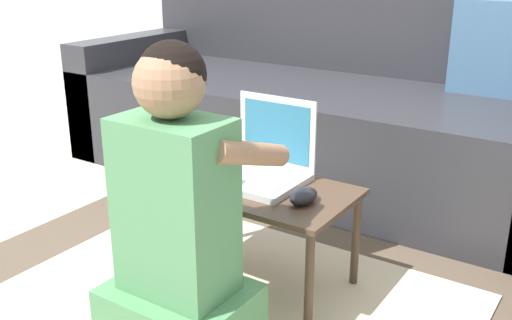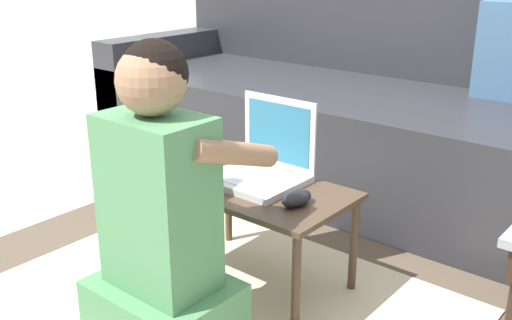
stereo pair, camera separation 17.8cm
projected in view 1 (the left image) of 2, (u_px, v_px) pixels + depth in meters
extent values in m
plane|color=beige|center=(227.00, 279.00, 1.86)|extent=(16.00, 16.00, 0.00)
cube|color=brown|center=(221.00, 311.00, 1.68)|extent=(1.78, 1.42, 0.01)
cube|color=beige|center=(221.00, 310.00, 1.68)|extent=(1.28, 1.03, 0.00)
cube|color=#2D2D33|center=(313.00, 129.00, 2.65)|extent=(2.18, 0.90, 0.43)
cube|color=#2D2D33|center=(352.00, 19.00, 2.78)|extent=(2.18, 0.20, 0.46)
cube|color=#2D2D33|center=(145.00, 87.00, 3.15)|extent=(0.16, 0.90, 0.55)
cube|color=#426689|center=(502.00, 48.00, 2.29)|extent=(0.36, 0.14, 0.36)
cube|color=#4C3828|center=(260.00, 190.00, 1.74)|extent=(0.54, 0.33, 0.02)
cylinder|color=#4C3828|center=(166.00, 236.00, 1.80)|extent=(0.02, 0.02, 0.30)
cylinder|color=#4C3828|center=(309.00, 283.00, 1.55)|extent=(0.02, 0.02, 0.30)
cylinder|color=#4C3828|center=(222.00, 204.00, 2.03)|extent=(0.02, 0.02, 0.30)
cylinder|color=#4C3828|center=(356.00, 241.00, 1.77)|extent=(0.02, 0.02, 0.30)
cube|color=silver|center=(257.00, 180.00, 1.76)|extent=(0.26, 0.23, 0.02)
cube|color=silver|center=(253.00, 178.00, 1.74)|extent=(0.22, 0.14, 0.00)
cube|color=silver|center=(277.00, 132.00, 1.81)|extent=(0.26, 0.01, 0.22)
cube|color=teal|center=(276.00, 132.00, 1.81)|extent=(0.23, 0.00, 0.18)
ellipsoid|color=black|center=(304.00, 196.00, 1.62)|extent=(0.06, 0.11, 0.04)
cube|color=#518E5B|center=(175.00, 207.00, 1.38)|extent=(0.26, 0.17, 0.43)
sphere|color=#9E7556|center=(169.00, 83.00, 1.28)|extent=(0.16, 0.16, 0.16)
sphere|color=black|center=(172.00, 75.00, 1.29)|extent=(0.15, 0.15, 0.15)
cylinder|color=#9E7556|center=(171.00, 136.00, 1.51)|extent=(0.06, 0.28, 0.14)
cylinder|color=#9E7556|center=(250.00, 153.00, 1.38)|extent=(0.06, 0.28, 0.14)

